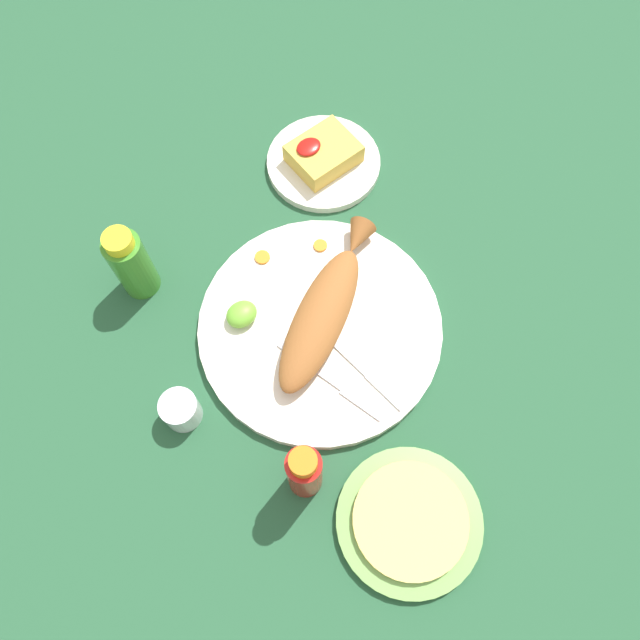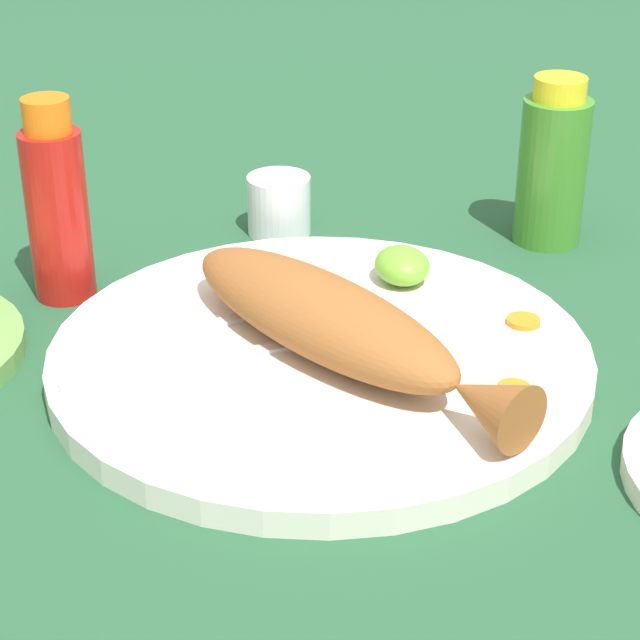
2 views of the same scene
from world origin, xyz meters
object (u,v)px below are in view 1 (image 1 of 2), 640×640
tortilla_plate (409,521)px  hot_sauce_bottle_red (304,472)px  fried_fish (324,310)px  side_plate_fries (324,163)px  fork_near (364,369)px  salt_cup (181,411)px  fork_far (337,384)px  hot_sauce_bottle_green (131,263)px  main_plate (320,328)px

tortilla_plate → hot_sauce_bottle_red: bearing=-59.6°
fried_fish → side_plate_fries: size_ratio=1.49×
fork_near → side_plate_fries: bearing=144.8°
fork_near → hot_sauce_bottle_red: 0.18m
salt_cup → fork_far: bearing=151.8°
fork_far → hot_sauce_bottle_red: size_ratio=1.18×
hot_sauce_bottle_green → side_plate_fries: 0.37m
tortilla_plate → main_plate: bearing=-105.2°
fork_far → hot_sauce_bottle_red: bearing=-72.3°
fried_fish → fork_near: size_ratio=1.54×
main_plate → fried_fish: fried_fish is taller
fried_fish → salt_cup: bearing=-31.1°
main_plate → side_plate_fries: 0.30m
salt_cup → tortilla_plate: 0.35m
hot_sauce_bottle_red → side_plate_fries: hot_sauce_bottle_red is taller
side_plate_fries → hot_sauce_bottle_green: bearing=-0.0°
hot_sauce_bottle_red → side_plate_fries: size_ratio=0.81×
hot_sauce_bottle_red → side_plate_fries: bearing=-131.1°
fried_fish → fork_far: bearing=33.1°
fork_near → fork_far: bearing=-102.8°
side_plate_fries → tortilla_plate: (0.27, 0.52, 0.00)m
fork_near → hot_sauce_bottle_red: size_ratio=1.20×
hot_sauce_bottle_red → fork_near: bearing=-156.6°
main_plate → fork_far: size_ratio=2.00×
fork_far → fork_near: bearing=67.7°
salt_cup → side_plate_fries: salt_cup is taller
fork_near → fork_far: (0.05, -0.01, 0.00)m
side_plate_fries → fork_far: bearing=54.4°
fork_far → hot_sauce_bottle_green: hot_sauce_bottle_green is taller
side_plate_fries → fork_near: bearing=60.6°
hot_sauce_bottle_green → salt_cup: bearing=73.2°
salt_cup → side_plate_fries: size_ratio=0.28×
hot_sauce_bottle_green → salt_cup: (0.06, 0.22, -0.04)m
fried_fish → salt_cup: 0.25m
hot_sauce_bottle_green → side_plate_fries: hot_sauce_bottle_green is taller
main_plate → fork_far: (0.04, 0.09, 0.01)m
main_plate → hot_sauce_bottle_green: hot_sauce_bottle_green is taller
fried_fish → salt_cup: size_ratio=5.32×
hot_sauce_bottle_green → side_plate_fries: (-0.36, 0.00, -0.06)m
side_plate_fries → hot_sauce_bottle_red: bearing=48.9°
fried_fish → tortilla_plate: bearing=44.1°
fried_fish → fork_near: bearing=58.0°
hot_sauce_bottle_red → main_plate: bearing=-133.3°
fried_fish → side_plate_fries: bearing=-157.0°
fork_far → salt_cup: salt_cup is taller
fried_fish → fork_far: 0.11m
salt_cup → hot_sauce_bottle_red: bearing=113.7°
salt_cup → main_plate: bearing=175.6°
hot_sauce_bottle_red → tortilla_plate: 0.16m
hot_sauce_bottle_green → fork_far: bearing=112.2°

